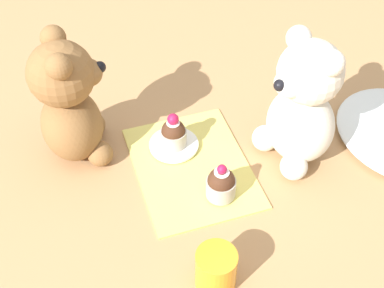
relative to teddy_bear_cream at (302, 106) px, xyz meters
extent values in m
plane|color=tan|center=(-0.02, -0.17, -0.11)|extent=(4.00, 4.00, 0.00)
cube|color=#E0D166|center=(-0.02, -0.17, -0.11)|extent=(0.24, 0.18, 0.01)
ellipsoid|color=silver|center=(0.00, 0.00, -0.04)|extent=(0.14, 0.13, 0.13)
sphere|color=silver|center=(0.00, 0.00, 0.06)|extent=(0.10, 0.10, 0.10)
ellipsoid|color=silver|center=(0.01, -0.04, 0.06)|extent=(0.06, 0.05, 0.04)
sphere|color=black|center=(0.01, -0.05, 0.06)|extent=(0.02, 0.02, 0.02)
sphere|color=silver|center=(-0.04, -0.01, 0.10)|extent=(0.04, 0.04, 0.04)
sphere|color=silver|center=(0.03, 0.01, 0.10)|extent=(0.04, 0.04, 0.04)
sphere|color=silver|center=(-0.03, -0.04, -0.09)|extent=(0.05, 0.05, 0.05)
sphere|color=silver|center=(0.04, -0.02, -0.09)|extent=(0.05, 0.05, 0.05)
ellipsoid|color=olive|center=(-0.12, -0.35, -0.05)|extent=(0.11, 0.10, 0.13)
sphere|color=olive|center=(-0.12, -0.35, 0.06)|extent=(0.10, 0.10, 0.10)
ellipsoid|color=olive|center=(-0.12, -0.31, 0.05)|extent=(0.05, 0.04, 0.04)
sphere|color=black|center=(-0.12, -0.29, 0.06)|extent=(0.02, 0.02, 0.02)
sphere|color=olive|center=(-0.08, -0.35, 0.10)|extent=(0.04, 0.04, 0.04)
sphere|color=olive|center=(-0.15, -0.35, 0.10)|extent=(0.04, 0.04, 0.04)
sphere|color=olive|center=(-0.08, -0.31, -0.09)|extent=(0.04, 0.04, 0.04)
sphere|color=olive|center=(-0.15, -0.31, -0.09)|extent=(0.04, 0.04, 0.04)
cylinder|color=#B2ADA3|center=(0.05, -0.15, -0.09)|extent=(0.05, 0.05, 0.03)
sphere|color=#472819|center=(0.05, -0.15, -0.07)|extent=(0.04, 0.04, 0.04)
cylinder|color=white|center=(0.05, -0.15, -0.05)|extent=(0.02, 0.02, 0.00)
sphere|color=#B71947|center=(0.05, -0.15, -0.04)|extent=(0.02, 0.02, 0.02)
cylinder|color=white|center=(-0.08, -0.19, -0.10)|extent=(0.08, 0.08, 0.01)
cylinder|color=#B2ADA3|center=(-0.08, -0.19, -0.08)|extent=(0.04, 0.04, 0.03)
sphere|color=#472819|center=(-0.08, -0.19, -0.07)|extent=(0.04, 0.04, 0.04)
cylinder|color=white|center=(-0.08, -0.19, -0.05)|extent=(0.02, 0.02, 0.00)
sphere|color=#B71947|center=(-0.08, -0.19, -0.04)|extent=(0.02, 0.02, 0.02)
cylinder|color=orange|center=(0.19, -0.21, -0.08)|extent=(0.06, 0.06, 0.06)
camera|label=1|loc=(0.54, -0.36, 0.55)|focal=50.00mm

